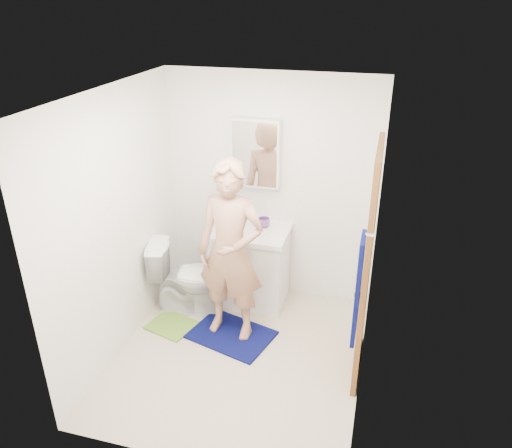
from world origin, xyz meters
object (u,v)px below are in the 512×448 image
(vanity_cabinet, at_px, (250,268))
(toilet, at_px, (189,277))
(medicine_cabinet, at_px, (256,153))
(soap_dispenser, at_px, (221,222))
(man, at_px, (231,252))
(towel, at_px, (358,290))
(toothbrush_cup, at_px, (264,223))

(vanity_cabinet, height_order, toilet, vanity_cabinet)
(vanity_cabinet, distance_m, medicine_cabinet, 1.22)
(soap_dispenser, distance_m, man, 0.59)
(toilet, relative_size, soap_dispenser, 4.44)
(towel, height_order, toilet, towel)
(soap_dispenser, bearing_deg, toothbrush_cup, 22.87)
(towel, distance_m, man, 1.53)
(toilet, height_order, soap_dispenser, soap_dispenser)
(soap_dispenser, bearing_deg, man, -62.99)
(vanity_cabinet, height_order, man, man)
(vanity_cabinet, distance_m, soap_dispenser, 0.61)
(medicine_cabinet, distance_m, towel, 2.11)
(medicine_cabinet, bearing_deg, toothbrush_cup, -46.75)
(towel, xyz_separation_m, soap_dispenser, (-1.46, 1.41, -0.31))
(medicine_cabinet, xyz_separation_m, toothbrush_cup, (0.12, -0.13, -0.70))
(medicine_cabinet, bearing_deg, towel, -55.39)
(vanity_cabinet, xyz_separation_m, towel, (1.18, -1.48, 0.85))
(vanity_cabinet, bearing_deg, towel, -51.53)
(vanity_cabinet, distance_m, man, 0.78)
(toilet, bearing_deg, soap_dispenser, -60.02)
(towel, height_order, man, man)
(soap_dispenser, bearing_deg, towel, -43.93)
(toilet, bearing_deg, medicine_cabinet, -58.43)
(toilet, bearing_deg, towel, -136.68)
(toilet, bearing_deg, man, -129.03)
(towel, bearing_deg, toilet, 146.66)
(toothbrush_cup, xyz_separation_m, man, (-0.14, -0.70, 0.00))
(soap_dispenser, height_order, man, man)
(soap_dispenser, xyz_separation_m, man, (0.27, -0.53, -0.04))
(vanity_cabinet, xyz_separation_m, medicine_cabinet, (0.00, 0.22, 1.20))
(towel, xyz_separation_m, man, (-1.20, 0.88, -0.35))
(medicine_cabinet, bearing_deg, soap_dispenser, -133.61)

